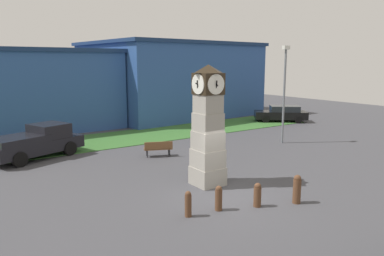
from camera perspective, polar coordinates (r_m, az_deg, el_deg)
name	(u,v)px	position (r m, az deg, el deg)	size (l,w,h in m)	color
ground_plane	(227,197)	(15.36, 5.42, -10.45)	(71.78, 71.78, 0.00)	#424247
clock_tower	(208,130)	(16.19, 2.44, -0.28)	(1.37, 1.30, 5.26)	#9D978D
bollard_near_tower	(188,204)	(13.35, -0.59, -11.47)	(0.24, 0.24, 0.93)	brown
bollard_mid_row	(219,198)	(13.91, 4.08, -10.58)	(0.27, 0.27, 0.94)	brown
bollard_far_row	(257,195)	(14.42, 9.94, -9.97)	(0.29, 0.29, 0.92)	brown
bollard_end_row	(297,189)	(15.05, 15.71, -8.92)	(0.31, 0.31, 1.13)	brown
car_silver_hatch	(282,113)	(34.74, 13.49, 2.18)	(4.73, 4.29, 1.45)	black
pickup_truck	(36,142)	(22.74, -22.67, -1.97)	(5.49, 3.63, 1.85)	black
bench	(158,148)	(21.47, -5.16, -3.00)	(1.68, 1.09, 0.90)	brown
street_lamp_near_road	(284,88)	(25.26, 13.90, 5.97)	(0.50, 0.24, 6.38)	slate
storefront_low_left	(171,79)	(38.54, -3.26, 7.47)	(16.47, 13.59, 7.20)	#2D5193
grass_verge_far	(47,148)	(25.33, -21.28, -2.81)	(43.07, 5.25, 0.04)	#386B2D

